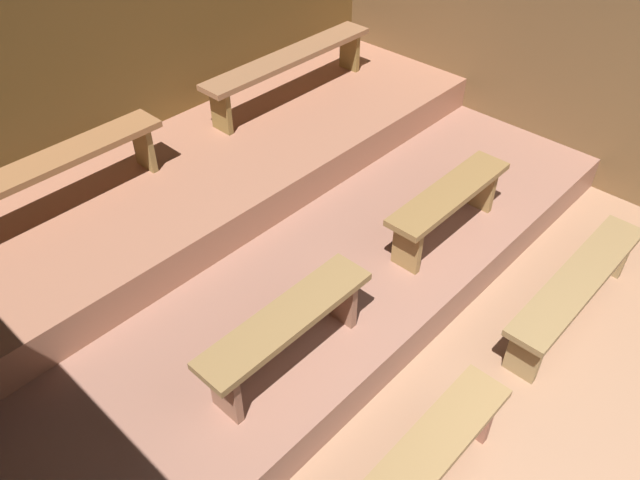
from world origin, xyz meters
name	(u,v)px	position (x,y,z in m)	size (l,w,h in m)	color
ground	(348,308)	(0.00, 2.36, -0.04)	(6.27, 5.52, 0.08)	#976E51
wall_back	(137,67)	(0.00, 4.75, 1.16)	(6.27, 0.06, 2.33)	brown
wall_right	(557,47)	(2.77, 2.36, 1.16)	(0.06, 5.52, 2.33)	brown
platform_lower	(271,240)	(0.00, 3.20, 0.15)	(5.47, 3.04, 0.30)	#926351
platform_middle	(208,174)	(0.00, 3.95, 0.45)	(5.47, 1.55, 0.30)	#9C654D
bench_floor_left	(407,479)	(-1.00, 1.09, 0.35)	(1.63, 0.28, 0.43)	olive
bench_floor_right	(578,284)	(1.00, 1.09, 0.35)	(1.63, 0.28, 0.43)	olive
bench_lower_left	(287,326)	(-0.85, 2.12, 0.64)	(1.24, 0.28, 0.43)	olive
bench_lower_right	(449,201)	(0.85, 2.12, 0.64)	(1.24, 0.28, 0.43)	olive
bench_middle_left	(38,174)	(-1.25, 4.20, 0.96)	(1.94, 0.28, 0.43)	#936039
bench_middle_right	(290,62)	(1.25, 4.20, 0.96)	(1.94, 0.28, 0.43)	#906241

